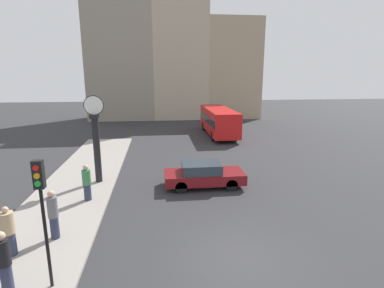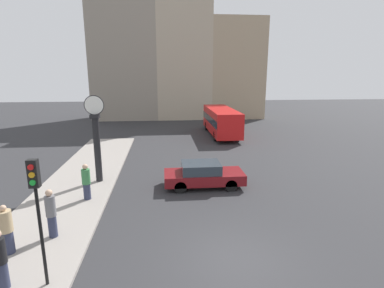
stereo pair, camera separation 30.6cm
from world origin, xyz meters
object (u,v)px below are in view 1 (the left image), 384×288
traffic_light_near (41,199)px  bus_distant (219,120)px  sedan_car (203,174)px  pedestrian_black_jacket (4,262)px  pedestrian_tan_coat (8,232)px  pedestrian_grey_jacket (53,214)px  street_clock (96,141)px  pedestrian_green_hoodie (87,183)px

traffic_light_near → bus_distant: bearing=66.8°
sedan_car → pedestrian_black_jacket: pedestrian_black_jacket is taller
sedan_car → pedestrian_black_jacket: 9.98m
sedan_car → pedestrian_tan_coat: bearing=-142.1°
sedan_car → pedestrian_grey_jacket: (-6.19, -4.77, 0.37)m
traffic_light_near → pedestrian_grey_jacket: 3.24m
pedestrian_black_jacket → pedestrian_grey_jacket: (0.42, 2.69, 0.03)m
street_clock → pedestrian_grey_jacket: 6.06m
street_clock → pedestrian_grey_jacket: (-0.49, -5.89, -1.38)m
pedestrian_black_jacket → street_clock: bearing=84.0°
traffic_light_near → street_clock: 8.55m
pedestrian_green_hoodie → pedestrian_grey_jacket: pedestrian_grey_jacket is taller
pedestrian_black_jacket → pedestrian_green_hoodie: pedestrian_black_jacket is taller
pedestrian_black_jacket → pedestrian_grey_jacket: pedestrian_grey_jacket is taller
sedan_car → pedestrian_green_hoodie: 5.94m
sedan_car → pedestrian_tan_coat: pedestrian_tan_coat is taller
traffic_light_near → pedestrian_black_jacket: bearing=-177.9°
bus_distant → traffic_light_near: traffic_light_near is taller
sedan_car → pedestrian_green_hoodie: bearing=-166.3°
sedan_car → traffic_light_near: size_ratio=1.15×
traffic_light_near → pedestrian_black_jacket: size_ratio=2.07×
sedan_car → traffic_light_near: bearing=-126.4°
pedestrian_grey_jacket → pedestrian_green_hoodie: bearing=82.8°
pedestrian_tan_coat → street_clock: bearing=76.8°
pedestrian_tan_coat → pedestrian_green_hoodie: bearing=70.2°
bus_distant → pedestrian_black_jacket: (-10.25, -21.27, -0.48)m
bus_distant → pedestrian_green_hoodie: (-9.41, -15.20, -0.51)m
bus_distant → pedestrian_grey_jacket: 21.02m
street_clock → pedestrian_black_jacket: (-0.90, -8.58, -1.41)m
pedestrian_black_jacket → pedestrian_grey_jacket: bearing=81.2°
street_clock → traffic_light_near: bearing=-88.4°
sedan_car → pedestrian_black_jacket: bearing=-131.5°
sedan_car → street_clock: (-5.71, 1.11, 1.75)m
sedan_car → pedestrian_grey_jacket: pedestrian_grey_jacket is taller
bus_distant → traffic_light_near: 23.13m
bus_distant → pedestrian_black_jacket: 23.61m
bus_distant → pedestrian_grey_jacket: size_ratio=4.74×
pedestrian_tan_coat → pedestrian_grey_jacket: (1.11, 0.93, 0.08)m
bus_distant → traffic_light_near: bearing=-113.2°
pedestrian_grey_jacket → traffic_light_near: bearing=-74.7°
pedestrian_tan_coat → sedan_car: bearing=37.9°
street_clock → pedestrian_grey_jacket: street_clock is taller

